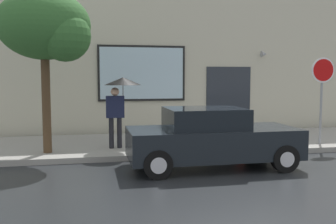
# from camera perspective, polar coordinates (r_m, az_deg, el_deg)

# --- Properties ---
(ground_plane) EXTENTS (60.00, 60.00, 0.00)m
(ground_plane) POSITION_cam_1_polar(r_m,az_deg,el_deg) (9.48, 8.75, -8.10)
(ground_plane) COLOR black
(sidewalk) EXTENTS (20.00, 4.00, 0.15)m
(sidewalk) POSITION_cam_1_polar(r_m,az_deg,el_deg) (12.27, 3.89, -4.65)
(sidewalk) COLOR gray
(sidewalk) RESTS_ON ground
(building_facade) EXTENTS (20.00, 0.67, 7.00)m
(building_facade) POSITION_cam_1_polar(r_m,az_deg,el_deg) (14.56, 1.28, 10.38)
(building_facade) COLOR beige
(building_facade) RESTS_ON ground
(parked_car) EXTENTS (4.07, 1.81, 1.45)m
(parked_car) POSITION_cam_1_polar(r_m,az_deg,el_deg) (9.15, 6.54, -4.02)
(parked_car) COLOR black
(parked_car) RESTS_ON ground
(fire_hydrant) EXTENTS (0.30, 0.44, 0.76)m
(fire_hydrant) POSITION_cam_1_polar(r_m,az_deg,el_deg) (11.39, 10.98, -3.22)
(fire_hydrant) COLOR red
(fire_hydrant) RESTS_ON sidewalk
(pedestrian_with_umbrella) EXTENTS (1.07, 1.07, 2.04)m
(pedestrian_with_umbrella) POSITION_cam_1_polar(r_m,az_deg,el_deg) (10.84, -7.23, 3.12)
(pedestrian_with_umbrella) COLOR black
(pedestrian_with_umbrella) RESTS_ON sidewalk
(street_tree) EXTENTS (2.43, 2.06, 4.32)m
(street_tree) POSITION_cam_1_polar(r_m,az_deg,el_deg) (10.57, -17.71, 12.02)
(street_tree) COLOR #4C3823
(street_tree) RESTS_ON sidewalk
(stop_sign) EXTENTS (0.76, 0.10, 2.63)m
(stop_sign) POSITION_cam_1_polar(r_m,az_deg,el_deg) (12.28, 22.37, 4.06)
(stop_sign) COLOR gray
(stop_sign) RESTS_ON sidewalk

